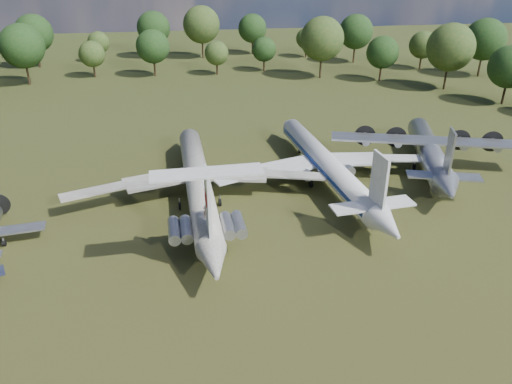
{
  "coord_description": "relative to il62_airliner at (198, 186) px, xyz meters",
  "views": [
    {
      "loc": [
        -1.01,
        -57.46,
        32.05
      ],
      "look_at": [
        6.86,
        -4.57,
        5.0
      ],
      "focal_mm": 35.0,
      "sensor_mm": 36.0,
      "label": 1
    }
  ],
  "objects": [
    {
      "name": "ground",
      "position": [
        -0.16,
        -3.58,
        -2.29
      ],
      "size": [
        300.0,
        300.0,
        0.0
      ],
      "primitive_type": "plane",
      "color": "#1F3D14",
      "rests_on": "ground"
    },
    {
      "name": "il62_airliner",
      "position": [
        0.0,
        0.0,
        0.0
      ],
      "size": [
        37.57,
        47.92,
        4.57
      ],
      "primitive_type": null,
      "rotation": [
        0.0,
        0.0,
        0.04
      ],
      "color": "beige",
      "rests_on": "ground"
    },
    {
      "name": "tu104_jet",
      "position": [
        18.79,
        3.32,
        -0.04
      ],
      "size": [
        38.11,
        48.11,
        4.49
      ],
      "primitive_type": null,
      "rotation": [
        0.0,
        0.0,
        0.1
      ],
      "color": "silver",
      "rests_on": "ground"
    },
    {
      "name": "an12_transport",
      "position": [
        35.96,
        5.81,
        -0.06
      ],
      "size": [
        38.56,
        40.98,
        4.45
      ],
      "primitive_type": null,
      "rotation": [
        0.0,
        0.0,
        -0.28
      ],
      "color": "#A0A2A7",
      "rests_on": "ground"
    },
    {
      "name": "person_on_il62",
      "position": [
        0.48,
        -12.79,
        3.24
      ],
      "size": [
        0.73,
        0.51,
        1.9
      ],
      "primitive_type": "imported",
      "rotation": [
        0.0,
        0.0,
        3.23
      ],
      "color": "#916B4A",
      "rests_on": "il62_airliner"
    }
  ]
}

